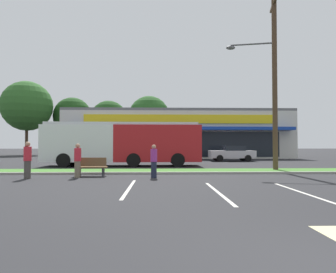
% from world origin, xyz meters
% --- Properties ---
extents(grass_median, '(56.00, 2.20, 0.12)m').
position_xyz_m(grass_median, '(0.00, 14.00, 0.06)').
color(grass_median, '#427A2D').
rests_on(grass_median, ground_plane).
extents(curb_lip, '(56.00, 0.24, 0.12)m').
position_xyz_m(curb_lip, '(0.00, 12.78, 0.06)').
color(curb_lip, '#99968C').
rests_on(curb_lip, ground_plane).
extents(parking_stripe_0, '(0.12, 4.80, 0.01)m').
position_xyz_m(parking_stripe_0, '(-3.56, 7.57, 0.00)').
color(parking_stripe_0, silver).
rests_on(parking_stripe_0, ground_plane).
extents(parking_stripe_1, '(0.12, 4.80, 0.01)m').
position_xyz_m(parking_stripe_1, '(-0.48, 6.53, 0.00)').
color(parking_stripe_1, silver).
rests_on(parking_stripe_1, ground_plane).
extents(parking_stripe_2, '(0.12, 4.80, 0.01)m').
position_xyz_m(parking_stripe_2, '(2.33, 6.29, 0.00)').
color(parking_stripe_2, silver).
rests_on(parking_stripe_2, ground_plane).
extents(storefront_building, '(26.93, 14.92, 5.79)m').
position_xyz_m(storefront_building, '(-0.11, 36.79, 2.90)').
color(storefront_building, beige).
rests_on(storefront_building, ground_plane).
extents(tree_far_left, '(7.72, 7.72, 11.50)m').
position_xyz_m(tree_far_left, '(-23.07, 43.51, 7.63)').
color(tree_far_left, '#473323').
rests_on(tree_far_left, ground_plane).
extents(tree_left, '(6.26, 6.26, 9.50)m').
position_xyz_m(tree_left, '(-16.96, 46.79, 6.36)').
color(tree_left, '#473323').
rests_on(tree_left, ground_plane).
extents(tree_mid_left, '(5.81, 5.81, 8.61)m').
position_xyz_m(tree_mid_left, '(-10.49, 44.17, 5.70)').
color(tree_mid_left, '#473323').
rests_on(tree_mid_left, ground_plane).
extents(tree_mid, '(6.29, 6.29, 9.08)m').
position_xyz_m(tree_mid, '(-4.00, 42.29, 5.92)').
color(tree_mid, '#473323').
rests_on(tree_mid, ground_plane).
extents(utility_pole, '(3.14, 2.38, 10.81)m').
position_xyz_m(utility_pole, '(4.40, 14.27, 5.76)').
color(utility_pole, '#4C3826').
rests_on(utility_pole, ground_plane).
extents(city_bus, '(11.68, 2.88, 3.25)m').
position_xyz_m(city_bus, '(-5.19, 19.11, 1.76)').
color(city_bus, '#AD191E').
rests_on(city_bus, ground_plane).
extents(bus_stop_bench, '(1.60, 0.45, 0.95)m').
position_xyz_m(bus_stop_bench, '(-5.93, 11.86, 0.50)').
color(bus_stop_bench, brown).
rests_on(bus_stop_bench, ground_plane).
extents(car_0, '(4.32, 2.02, 1.50)m').
position_xyz_m(car_0, '(4.65, 25.45, 0.77)').
color(car_0, '#B7B7BC').
rests_on(car_0, ground_plane).
extents(car_1, '(4.63, 2.00, 1.54)m').
position_xyz_m(car_1, '(-9.51, 24.89, 0.79)').
color(car_1, silver).
rests_on(car_1, ground_plane).
extents(pedestrian_near_bench, '(0.35, 0.35, 1.74)m').
position_xyz_m(pedestrian_near_bench, '(-8.67, 10.80, 0.88)').
color(pedestrian_near_bench, '#47423D').
rests_on(pedestrian_near_bench, ground_plane).
extents(pedestrian_by_pole, '(0.32, 0.32, 1.61)m').
position_xyz_m(pedestrian_by_pole, '(-2.72, 11.04, 0.81)').
color(pedestrian_by_pole, '#1E2338').
rests_on(pedestrian_by_pole, ground_plane).
extents(pedestrian_far, '(0.33, 0.33, 1.66)m').
position_xyz_m(pedestrian_far, '(-6.45, 11.26, 0.83)').
color(pedestrian_far, '#726651').
rests_on(pedestrian_far, ground_plane).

